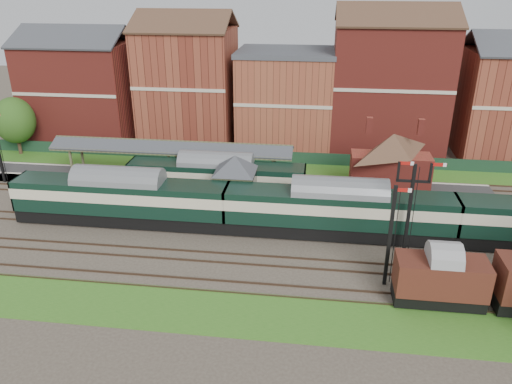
# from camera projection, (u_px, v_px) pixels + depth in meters

# --- Properties ---
(ground) EXTENTS (160.00, 160.00, 0.00)m
(ground) POSITION_uv_depth(u_px,v_px,m) (263.00, 232.00, 44.93)
(ground) COLOR #473D33
(ground) RESTS_ON ground
(grass_back) EXTENTS (90.00, 4.50, 0.06)m
(grass_back) POSITION_uv_depth(u_px,v_px,m) (278.00, 169.00, 59.45)
(grass_back) COLOR #2D6619
(grass_back) RESTS_ON ground
(grass_front) EXTENTS (90.00, 5.00, 0.06)m
(grass_front) POSITION_uv_depth(u_px,v_px,m) (242.00, 314.00, 34.02)
(grass_front) COLOR #2D6619
(grass_front) RESTS_ON ground
(fence) EXTENTS (90.00, 0.12, 1.50)m
(fence) POSITION_uv_depth(u_px,v_px,m) (280.00, 157.00, 60.98)
(fence) COLOR #193823
(fence) RESTS_ON ground
(platform) EXTENTS (55.00, 3.40, 1.00)m
(platform) POSITION_uv_depth(u_px,v_px,m) (228.00, 183.00, 54.18)
(platform) COLOR #2D2D2D
(platform) RESTS_ON ground
(signal_box) EXTENTS (5.40, 5.40, 6.00)m
(signal_box) POSITION_uv_depth(u_px,v_px,m) (235.00, 184.00, 46.96)
(signal_box) COLOR #5B7050
(signal_box) RESTS_ON ground
(brick_hut) EXTENTS (3.20, 2.64, 2.94)m
(brick_hut) POSITION_uv_depth(u_px,v_px,m) (320.00, 208.00, 46.81)
(brick_hut) COLOR maroon
(brick_hut) RESTS_ON ground
(station_building) EXTENTS (8.10, 8.10, 5.90)m
(station_building) POSITION_uv_depth(u_px,v_px,m) (391.00, 160.00, 50.77)
(station_building) COLOR maroon
(station_building) RESTS_ON platform
(canopy) EXTENTS (26.00, 3.89, 4.08)m
(canopy) POSITION_uv_depth(u_px,v_px,m) (172.00, 145.00, 53.25)
(canopy) COLOR #4D4D30
(canopy) RESTS_ON platform
(semaphore_bracket) EXTENTS (3.60, 0.25, 8.18)m
(semaphore_bracket) POSITION_uv_depth(u_px,v_px,m) (411.00, 204.00, 39.37)
(semaphore_bracket) COLOR black
(semaphore_bracket) RESTS_ON ground
(semaphore_siding) EXTENTS (1.23, 0.25, 8.00)m
(semaphore_siding) POSITION_uv_depth(u_px,v_px,m) (390.00, 235.00, 35.71)
(semaphore_siding) COLOR black
(semaphore_siding) RESTS_ON ground
(town_backdrop) EXTENTS (69.00, 10.00, 16.00)m
(town_backdrop) POSITION_uv_depth(u_px,v_px,m) (284.00, 94.00, 64.85)
(town_backdrop) COLOR maroon
(town_backdrop) RESTS_ON ground
(dmu_train) EXTENTS (58.96, 3.10, 4.53)m
(dmu_train) POSITION_uv_depth(u_px,v_px,m) (338.00, 210.00, 43.09)
(dmu_train) COLOR black
(dmu_train) RESTS_ON ground
(platform_railcar) EXTENTS (17.96, 2.83, 4.14)m
(platform_railcar) POSITION_uv_depth(u_px,v_px,m) (217.00, 177.00, 50.52)
(platform_railcar) COLOR black
(platform_railcar) RESTS_ON ground
(goods_van_a) EXTENTS (6.12, 2.65, 3.71)m
(goods_van_a) POSITION_uv_depth(u_px,v_px,m) (440.00, 278.00, 34.32)
(goods_van_a) COLOR black
(goods_van_a) RESTS_ON ground
(tree_back) EXTENTS (5.04, 5.04, 7.36)m
(tree_back) POSITION_uv_depth(u_px,v_px,m) (14.00, 120.00, 62.59)
(tree_back) COLOR #382619
(tree_back) RESTS_ON ground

